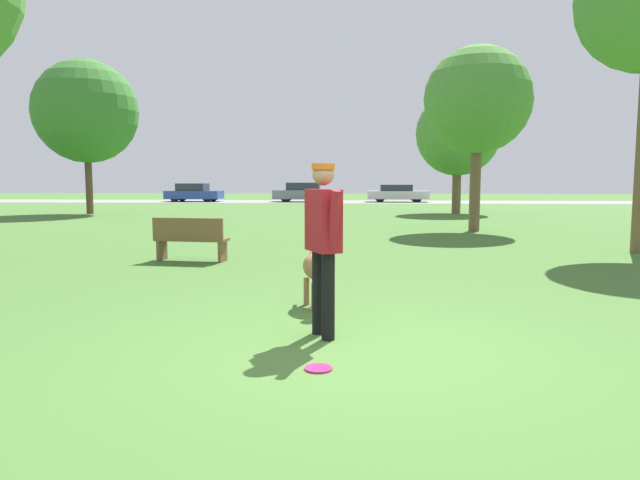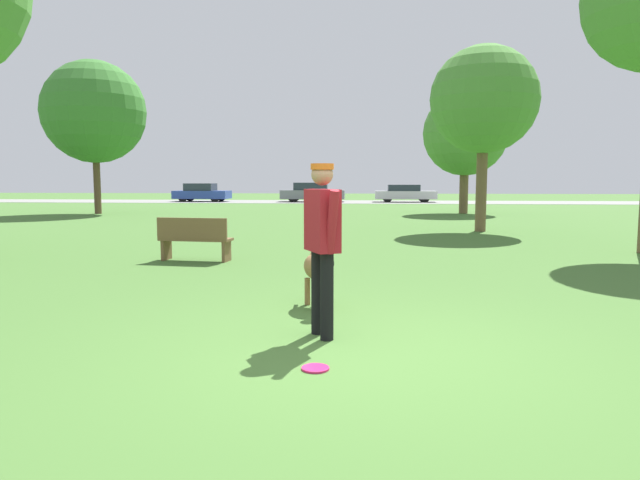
{
  "view_description": "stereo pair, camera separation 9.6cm",
  "coord_description": "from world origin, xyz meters",
  "views": [
    {
      "loc": [
        0.07,
        -5.06,
        1.56
      ],
      "look_at": [
        -0.38,
        1.12,
        0.9
      ],
      "focal_mm": 32.0,
      "sensor_mm": 36.0,
      "label": 1
    },
    {
      "loc": [
        0.16,
        -5.06,
        1.56
      ],
      "look_at": [
        -0.38,
        1.12,
        0.9
      ],
      "focal_mm": 32.0,
      "sensor_mm": 36.0,
      "label": 2
    }
  ],
  "objects": [
    {
      "name": "ground_plane",
      "position": [
        0.0,
        0.0,
        0.0
      ],
      "size": [
        120.0,
        120.0,
        0.0
      ],
      "primitive_type": "plane",
      "color": "#426B2D"
    },
    {
      "name": "far_road_strip",
      "position": [
        0.0,
        35.13,
        0.01
      ],
      "size": [
        120.0,
        6.0,
        0.01
      ],
      "color": "gray",
      "rests_on": "ground_plane"
    },
    {
      "name": "person",
      "position": [
        -0.3,
        0.47,
        1.02
      ],
      "size": [
        0.4,
        0.68,
        1.72
      ],
      "rotation": [
        0.0,
        0.0,
        -1.1
      ],
      "color": "black",
      "rests_on": "ground_plane"
    },
    {
      "name": "dog",
      "position": [
        -0.45,
        1.73,
        0.48
      ],
      "size": [
        0.52,
        0.92,
        0.69
      ],
      "rotation": [
        0.0,
        0.0,
        5.06
      ],
      "color": "olive",
      "rests_on": "ground_plane"
    },
    {
      "name": "frisbee",
      "position": [
        -0.28,
        -0.52,
        0.01
      ],
      "size": [
        0.23,
        0.23,
        0.02
      ],
      "color": "#E52366",
      "rests_on": "ground_plane"
    },
    {
      "name": "tree_mid_center",
      "position": [
        3.5,
        12.52,
        3.9
      ],
      "size": [
        3.19,
        3.19,
        5.51
      ],
      "color": "brown",
      "rests_on": "ground_plane"
    },
    {
      "name": "tree_far_left",
      "position": [
        -12.31,
        20.15,
        4.6
      ],
      "size": [
        4.6,
        4.6,
        6.91
      ],
      "color": "brown",
      "rests_on": "ground_plane"
    },
    {
      "name": "tree_far_right",
      "position": [
        4.48,
        21.89,
        3.65
      ],
      "size": [
        3.85,
        3.85,
        5.59
      ],
      "color": "brown",
      "rests_on": "ground_plane"
    },
    {
      "name": "parked_car_blue",
      "position": [
        -11.86,
        34.92,
        0.64
      ],
      "size": [
        3.92,
        1.92,
        1.3
      ],
      "rotation": [
        0.0,
        0.0,
        -0.02
      ],
      "color": "#284293",
      "rests_on": "ground_plane"
    },
    {
      "name": "parked_car_grey",
      "position": [
        -3.91,
        35.1,
        0.66
      ],
      "size": [
        4.53,
        1.88,
        1.36
      ],
      "rotation": [
        0.0,
        0.0,
        0.02
      ],
      "color": "slate",
      "rests_on": "ground_plane"
    },
    {
      "name": "parked_car_silver",
      "position": [
        2.58,
        35.18,
        0.61
      ],
      "size": [
        4.23,
        1.73,
        1.22
      ],
      "rotation": [
        0.0,
        0.0,
        0.01
      ],
      "color": "#B7B7BC",
      "rests_on": "ground_plane"
    },
    {
      "name": "park_bench",
      "position": [
        -3.19,
        5.54,
        0.45
      ],
      "size": [
        1.44,
        0.56,
        0.84
      ],
      "rotation": [
        0.0,
        0.0,
        3.03
      ],
      "color": "brown",
      "rests_on": "ground_plane"
    }
  ]
}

